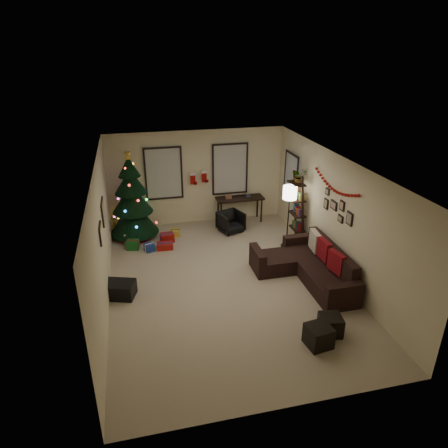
{
  "coord_description": "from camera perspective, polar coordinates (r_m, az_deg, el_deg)",
  "views": [
    {
      "loc": [
        -1.8,
        -7.47,
        4.85
      ],
      "look_at": [
        0.1,
        0.6,
        1.15
      ],
      "focal_mm": 32.53,
      "sensor_mm": 36.0,
      "label": 1
    }
  ],
  "objects": [
    {
      "name": "bookshelf",
      "position": [
        10.68,
        10.36,
        2.03
      ],
      "size": [
        0.3,
        0.56,
        1.9
      ],
      "color": "black",
      "rests_on": "floor"
    },
    {
      "name": "gallery",
      "position": [
        9.16,
        15.67,
        2.13
      ],
      "size": [
        0.03,
        1.25,
        0.54
      ],
      "color": "black",
      "rests_on": "wall_right"
    },
    {
      "name": "wall_left",
      "position": [
        8.28,
        -16.81,
        -2.06
      ],
      "size": [
        0.0,
        7.0,
        7.0
      ],
      "primitive_type": "plane",
      "rotation": [
        1.57,
        0.0,
        1.57
      ],
      "color": "beige",
      "rests_on": "floor"
    },
    {
      "name": "window_back_right",
      "position": [
        11.76,
        0.83,
        7.74
      ],
      "size": [
        1.05,
        0.06,
        1.5
      ],
      "color": "#728CB2",
      "rests_on": "wall_back"
    },
    {
      "name": "window_back_left",
      "position": [
        11.46,
        -8.49,
        7.04
      ],
      "size": [
        1.05,
        0.06,
        1.5
      ],
      "color": "#728CB2",
      "rests_on": "wall_back"
    },
    {
      "name": "ottoman_near",
      "position": [
        7.5,
        13.16,
        -15.07
      ],
      "size": [
        0.47,
        0.47,
        0.39
      ],
      "primitive_type": "cube",
      "rotation": [
        0.0,
        0.0,
        0.14
      ],
      "color": "black",
      "rests_on": "floor"
    },
    {
      "name": "floor_lamp",
      "position": [
        10.2,
        9.21,
        3.81
      ],
      "size": [
        0.35,
        0.35,
        1.65
      ],
      "rotation": [
        0.0,
        0.0,
        -0.21
      ],
      "color": "black",
      "rests_on": "floor"
    },
    {
      "name": "pillow_cream",
      "position": [
        9.71,
        12.65,
        -2.35
      ],
      "size": [
        0.17,
        0.47,
        0.46
      ],
      "primitive_type": "cube",
      "rotation": [
        0.0,
        0.0,
        -0.09
      ],
      "color": "#C2B19D",
      "rests_on": "sofa"
    },
    {
      "name": "christmas_tree",
      "position": [
        11.06,
        -12.78,
        3.09
      ],
      "size": [
        1.3,
        1.3,
        2.43
      ],
      "rotation": [
        0.0,
        0.0,
        -0.28
      ],
      "color": "black",
      "rests_on": "floor"
    },
    {
      "name": "art_map",
      "position": [
        8.99,
        -16.64,
        1.67
      ],
      "size": [
        0.04,
        0.6,
        0.5
      ],
      "color": "black",
      "rests_on": "wall_left"
    },
    {
      "name": "pillow_red_b",
      "position": [
        9.33,
        13.88,
        -3.55
      ],
      "size": [
        0.13,
        0.46,
        0.46
      ],
      "primitive_type": "cube",
      "rotation": [
        0.0,
        0.0,
        0.03
      ],
      "color": "maroon",
      "rests_on": "sofa"
    },
    {
      "name": "sofa",
      "position": [
        9.35,
        11.84,
        -5.9
      ],
      "size": [
        1.69,
        2.46,
        0.82
      ],
      "color": "black",
      "rests_on": "floor"
    },
    {
      "name": "stocking_right",
      "position": [
        11.57,
        -2.76,
        6.74
      ],
      "size": [
        0.2,
        0.05,
        0.36
      ],
      "color": "#990F0C",
      "rests_on": "wall_back"
    },
    {
      "name": "wall_front",
      "position": [
        5.59,
        8.97,
        -15.06
      ],
      "size": [
        5.0,
        0.0,
        5.0
      ],
      "primitive_type": "plane",
      "rotation": [
        -1.57,
        0.0,
        0.0
      ],
      "color": "beige",
      "rests_on": "floor"
    },
    {
      "name": "art_abstract",
      "position": [
        7.95,
        -16.94,
        -1.26
      ],
      "size": [
        0.04,
        0.45,
        0.35
      ],
      "color": "black",
      "rests_on": "wall_left"
    },
    {
      "name": "floor",
      "position": [
        9.09,
        0.26,
        -8.21
      ],
      "size": [
        7.0,
        7.0,
        0.0
      ],
      "primitive_type": "plane",
      "color": "tan",
      "rests_on": "ground"
    },
    {
      "name": "potted_plant",
      "position": [
        10.45,
        10.55,
        6.95
      ],
      "size": [
        0.61,
        0.56,
        0.57
      ],
      "primitive_type": "imported",
      "rotation": [
        0.0,
        0.0,
        0.25
      ],
      "color": "#4C4C4C",
      "rests_on": "bookshelf"
    },
    {
      "name": "storage_bin",
      "position": [
        8.83,
        -14.59,
        -8.9
      ],
      "size": [
        0.77,
        0.63,
        0.33
      ],
      "primitive_type": "cube",
      "rotation": [
        0.0,
        0.0,
        -0.32
      ],
      "color": "black",
      "rests_on": "floor"
    },
    {
      "name": "window_right_wall",
      "position": [
        11.4,
        9.45,
        6.62
      ],
      "size": [
        0.06,
        0.9,
        1.3
      ],
      "color": "#728CB2",
      "rests_on": "wall_right"
    },
    {
      "name": "desk",
      "position": [
        11.87,
        2.25,
        3.34
      ],
      "size": [
        1.38,
        0.49,
        0.74
      ],
      "color": "black",
      "rests_on": "floor"
    },
    {
      "name": "wall_right",
      "position": [
        9.31,
        15.42,
        1.04
      ],
      "size": [
        0.0,
        7.0,
        7.0
      ],
      "primitive_type": "plane",
      "rotation": [
        1.57,
        0.0,
        -1.57
      ],
      "color": "beige",
      "rests_on": "floor"
    },
    {
      "name": "stocking_left",
      "position": [
        11.51,
        -4.37,
        6.42
      ],
      "size": [
        0.2,
        0.05,
        0.36
      ],
      "color": "#990F0C",
      "rests_on": "wall_back"
    },
    {
      "name": "presents",
      "position": [
        10.84,
        -9.94,
        -2.28
      ],
      "size": [
        1.5,
        1.01,
        0.28
      ],
      "rotation": [
        0.0,
        0.0,
        0.32
      ],
      "color": "maroon",
      "rests_on": "floor"
    },
    {
      "name": "ceiling",
      "position": [
        7.98,
        0.29,
        8.41
      ],
      "size": [
        7.0,
        7.0,
        0.0
      ],
      "primitive_type": "plane",
      "rotation": [
        3.14,
        0.0,
        0.0
      ],
      "color": "white",
      "rests_on": "floor"
    },
    {
      "name": "pillow_red_a",
      "position": [
        8.88,
        15.51,
        -5.22
      ],
      "size": [
        0.21,
        0.47,
        0.45
      ],
      "primitive_type": "cube",
      "rotation": [
        0.0,
        0.0,
        0.2
      ],
      "color": "maroon",
      "rests_on": "sofa"
    },
    {
      "name": "garland",
      "position": [
        9.12,
        15.33,
        5.27
      ],
      "size": [
        0.08,
        1.9,
        0.3
      ],
      "primitive_type": null,
      "color": "#A5140C",
      "rests_on": "wall_right"
    },
    {
      "name": "desk_chair",
      "position": [
        11.32,
        0.97,
        0.31
      ],
      "size": [
        0.72,
        0.7,
        0.59
      ],
      "primitive_type": "imported",
      "rotation": [
        0.0,
        0.0,
        0.35
      ],
      "color": "black",
      "rests_on": "floor"
    },
    {
      "name": "ottoman_far",
      "position": [
        7.81,
        14.73,
        -13.56
      ],
      "size": [
        0.45,
        0.45,
        0.37
      ],
      "primitive_type": "cube",
      "rotation": [
        0.0,
        0.0,
        -0.16
      ],
      "color": "black",
      "rests_on": "floor"
    },
    {
      "name": "wall_back",
      "position": [
        11.66,
        -3.77,
        6.52
      ],
      "size": [
        5.0,
        0.0,
        5.0
      ],
      "primitive_type": "plane",
      "rotation": [
        1.57,
        0.0,
        0.0
      ],
      "color": "beige",
      "rests_on": "floor"
    }
  ]
}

